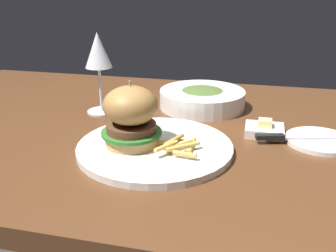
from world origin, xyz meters
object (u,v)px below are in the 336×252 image
at_px(wine_glass, 98,54).
at_px(bread_plate, 320,141).
at_px(table_knife, 297,137).
at_px(butter_dish, 264,129).
at_px(main_plate, 155,147).
at_px(soup_bowl, 202,98).
at_px(burger_sandwich, 131,116).

relative_size(wine_glass, bread_plate, 1.43).
distance_m(table_knife, butter_dish, 0.08).
distance_m(main_plate, soup_bowl, 0.30).
distance_m(main_plate, table_knife, 0.30).
distance_m(bread_plate, table_knife, 0.05).
bearing_deg(soup_bowl, burger_sandwich, -107.70).
xyz_separation_m(burger_sandwich, soup_bowl, (0.10, 0.31, -0.05)).
xyz_separation_m(burger_sandwich, butter_dish, (0.26, 0.15, -0.06)).
bearing_deg(bread_plate, burger_sandwich, -161.55).
distance_m(main_plate, burger_sandwich, 0.08).
distance_m(burger_sandwich, butter_dish, 0.31).
height_order(burger_sandwich, table_knife, burger_sandwich).
relative_size(burger_sandwich, table_knife, 0.62).
bearing_deg(soup_bowl, butter_dish, -43.39).
bearing_deg(butter_dish, soup_bowl, 136.61).
distance_m(burger_sandwich, wine_glass, 0.27).
distance_m(main_plate, bread_plate, 0.35).
xyz_separation_m(wine_glass, soup_bowl, (0.25, 0.10, -0.13)).
bearing_deg(table_knife, burger_sandwich, -160.98).
height_order(burger_sandwich, soup_bowl, burger_sandwich).
relative_size(bread_plate, butter_dish, 1.70).
relative_size(main_plate, wine_glass, 1.53).
bearing_deg(burger_sandwich, soup_bowl, 72.30).
height_order(bread_plate, soup_bowl, soup_bowl).
xyz_separation_m(burger_sandwich, wine_glass, (-0.15, 0.21, 0.08)).
height_order(butter_dish, soup_bowl, soup_bowl).
relative_size(table_knife, butter_dish, 2.54).
height_order(main_plate, burger_sandwich, burger_sandwich).
bearing_deg(butter_dish, burger_sandwich, -150.17).
bearing_deg(butter_dish, bread_plate, -11.85).
distance_m(bread_plate, butter_dish, 0.12).
relative_size(butter_dish, soup_bowl, 0.37).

